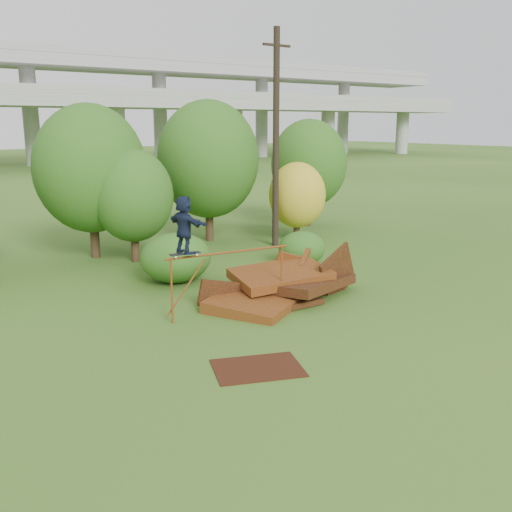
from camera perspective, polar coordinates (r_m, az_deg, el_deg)
ground at (r=16.15m, az=6.44°, el=-6.49°), size 240.00×240.00×0.00m
scrap_pile at (r=17.98m, az=2.51°, el=-3.08°), size 5.79×3.87×1.91m
grind_rail at (r=16.32m, az=-2.69°, el=-1.05°), size 3.79×0.50×1.85m
skateboard at (r=15.69m, az=-7.10°, el=0.23°), size 0.88×0.33×0.09m
skater at (r=15.53m, az=-7.19°, el=3.13°), size 0.71×1.52×1.58m
flat_plate at (r=13.11m, az=0.17°, el=-11.13°), size 2.34×2.01×0.03m
tree_1 at (r=23.93m, az=-16.24°, el=8.37°), size 4.46×4.46×6.20m
tree_2 at (r=22.91m, az=-12.23°, el=5.92°), size 3.18×3.18×4.48m
tree_3 at (r=26.53m, az=-4.80°, el=9.59°), size 4.67×4.67×6.47m
tree_4 at (r=26.78m, az=4.14°, el=6.09°), size 2.66×2.66×3.67m
tree_5 at (r=30.56m, az=5.30°, el=9.18°), size 4.02×4.02×5.64m
shrub_left at (r=19.93m, az=-8.03°, el=-0.17°), size 2.49×2.30×1.72m
shrub_right at (r=22.20m, az=4.60°, el=0.77°), size 1.88×1.72×1.33m
utility_pole at (r=25.27m, az=2.01°, el=11.63°), size 1.40×0.28×9.34m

